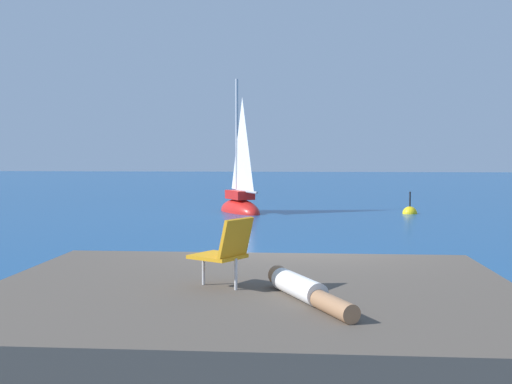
% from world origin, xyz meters
% --- Properties ---
extents(ground_plane, '(160.00, 160.00, 0.00)m').
position_xyz_m(ground_plane, '(0.00, 0.00, 0.00)').
color(ground_plane, navy).
extents(shore_ledge, '(6.18, 4.94, 0.71)m').
position_xyz_m(shore_ledge, '(-0.34, -3.49, 0.35)').
color(shore_ledge, brown).
rests_on(shore_ledge, ground).
extents(boulder_seaward, '(1.64, 1.47, 0.80)m').
position_xyz_m(boulder_seaward, '(-0.42, -1.06, 0.00)').
color(boulder_seaward, '#565144').
rests_on(boulder_seaward, ground).
extents(boulder_inland, '(1.93, 1.64, 1.12)m').
position_xyz_m(boulder_inland, '(0.03, -1.14, 0.00)').
color(boulder_inland, '#4F433D').
rests_on(boulder_inland, ground).
extents(sailboat_near, '(2.45, 3.13, 5.77)m').
position_xyz_m(sailboat_near, '(-2.70, 13.33, 0.31)').
color(sailboat_near, red).
rests_on(sailboat_near, ground).
extents(person_sunbather, '(0.94, 1.62, 0.25)m').
position_xyz_m(person_sunbather, '(0.27, -4.16, 0.82)').
color(person_sunbather, white).
rests_on(person_sunbather, shore_ledge).
extents(beach_chair, '(0.75, 0.71, 0.80)m').
position_xyz_m(beach_chair, '(-0.62, -3.67, 1.15)').
color(beach_chair, orange).
rests_on(beach_chair, shore_ledge).
extents(marker_buoy, '(0.56, 0.56, 1.13)m').
position_xyz_m(marker_buoy, '(3.88, 13.42, 0.01)').
color(marker_buoy, yellow).
rests_on(marker_buoy, ground).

